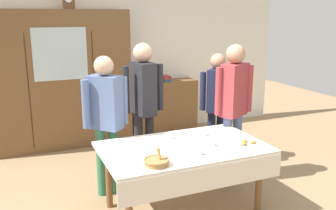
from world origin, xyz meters
The scene contains 19 objects.
ground_plane centered at (0.00, 0.00, 0.00)m, with size 12.00×12.00×0.00m, color #997A56.
back_wall centered at (0.00, 2.65, 1.35)m, with size 6.40×0.10×2.70m, color silver.
dining_table centered at (0.00, -0.24, 0.64)m, with size 1.70×1.02×0.73m.
wall_cabinet centered at (-0.90, 2.35, 1.07)m, with size 2.16×0.46×2.14m.
mantel_clock centered at (-0.71, 2.35, 2.26)m, with size 0.18×0.11×0.24m.
bookshelf_low centered at (0.89, 2.41, 0.47)m, with size 1.12×0.35×0.93m.
book_stack centered at (0.89, 2.41, 0.98)m, with size 0.16×0.22×0.09m.
tea_cup_mid_right centered at (0.35, 0.00, 0.76)m, with size 0.13×0.13×0.06m.
tea_cup_far_right centered at (-0.04, 0.04, 0.76)m, with size 0.13×0.13×0.06m.
tea_cup_center centered at (0.27, -0.32, 0.76)m, with size 0.13×0.13×0.06m.
tea_cup_far_left centered at (0.03, -0.49, 0.76)m, with size 0.13×0.13×0.06m.
bread_basket centered at (-0.43, -0.55, 0.77)m, with size 0.24×0.24×0.16m.
pastry_plate centered at (0.64, -0.44, 0.75)m, with size 0.28×0.28×0.05m.
spoon_back_edge centered at (0.61, 0.08, 0.74)m, with size 0.12×0.02×0.01m.
spoon_mid_right centered at (-0.05, -0.14, 0.74)m, with size 0.12×0.02×0.01m.
person_beside_shelf centered at (-0.64, 0.49, 0.99)m, with size 0.52×0.40×1.63m.
person_behind_table_left centered at (-0.11, 0.72, 1.07)m, with size 0.52×0.38×1.74m.
person_by_cabinet centered at (0.89, 0.25, 1.06)m, with size 0.52×0.34×1.73m.
person_near_right_end centered at (0.98, 0.80, 0.95)m, with size 0.52×0.40×1.56m.
Camera 1 is at (-1.55, -3.45, 2.07)m, focal length 39.11 mm.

